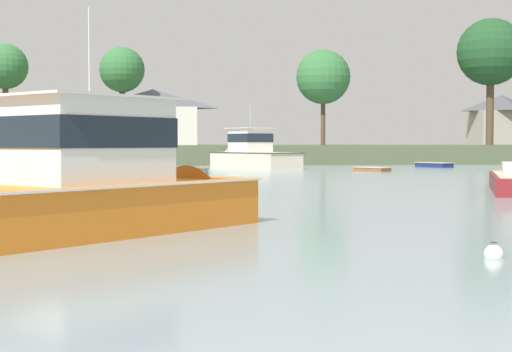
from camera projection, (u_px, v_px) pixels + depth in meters
The scene contains 13 objects.
far_shore_bank at pixel (204, 152), 104.41m from camera, with size 165.72×59.45×1.95m, color #4C563D.
dinghy_skyblue at pixel (197, 172), 53.45m from camera, with size 1.62×2.92×0.54m.
dinghy_wood at pixel (372, 170), 59.18m from camera, with size 2.71×3.14×0.46m.
cruiser_orange at pixel (118, 200), 18.89m from camera, with size 9.37×9.59×6.35m.
cruiser_cream at pixel (248, 159), 68.06m from camera, with size 8.11×11.10×6.69m.
dinghy_navy at pixel (434, 166), 69.46m from camera, with size 2.94×3.88×0.61m.
mooring_buoy_white at pixel (494, 254), 14.55m from camera, with size 0.37×0.37×0.42m.
shore_tree_inland_b at pixel (122, 71), 94.40m from camera, with size 5.53×5.53×11.97m.
shore_tree_right_mid at pixel (323, 77), 79.52m from camera, with size 5.59×5.59×9.84m.
shore_tree_inland_a at pixel (491, 53), 83.20m from camera, with size 7.19×7.19×13.64m.
shore_tree_center_right at pixel (5, 67), 85.65m from camera, with size 5.03×5.03×11.25m.
cottage_behind_trees at pixel (501, 119), 120.98m from camera, with size 9.57×8.18×7.76m.
cottage_eastern at pixel (153, 116), 99.17m from camera, with size 11.98×10.56×7.16m.
Camera 1 is at (-2.78, -4.54, 2.15)m, focal length 54.28 mm.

